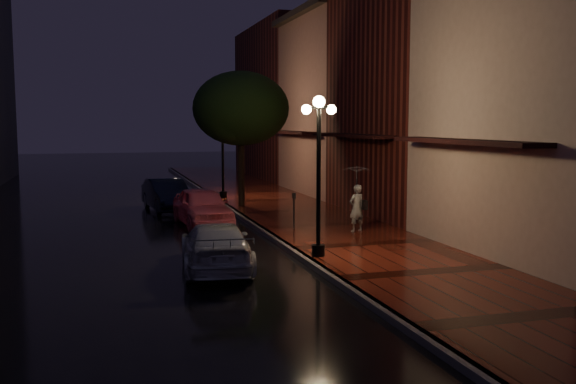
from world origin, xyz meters
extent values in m
plane|color=black|center=(0.00, 0.00, 0.00)|extent=(120.00, 120.00, 0.00)
cube|color=#43140B|center=(2.25, 0.00, 0.07)|extent=(4.50, 60.00, 0.15)
cube|color=#595451|center=(0.00, 0.00, 0.07)|extent=(0.25, 60.00, 0.15)
cube|color=gray|center=(7.00, -6.00, 4.25)|extent=(5.00, 8.00, 8.50)
cube|color=#511914|center=(7.00, 2.00, 5.50)|extent=(5.00, 8.00, 11.00)
cube|color=#8C5951|center=(7.00, 10.00, 4.50)|extent=(5.00, 8.00, 9.00)
cube|color=#511914|center=(7.00, 20.00, 5.00)|extent=(5.00, 12.00, 10.00)
cylinder|color=black|center=(0.35, -5.00, 2.15)|extent=(0.12, 0.12, 4.00)
cylinder|color=black|center=(0.35, -5.00, 0.30)|extent=(0.36, 0.36, 0.30)
cube|color=black|center=(0.35, -5.00, 4.15)|extent=(0.70, 0.08, 0.08)
sphere|color=#FFDE99|center=(0.35, -5.00, 4.30)|extent=(0.32, 0.32, 0.32)
sphere|color=#FFDE99|center=(0.00, -5.00, 4.10)|extent=(0.26, 0.26, 0.26)
sphere|color=#FFDE99|center=(0.70, -5.00, 4.10)|extent=(0.26, 0.26, 0.26)
cylinder|color=black|center=(0.35, 9.00, 2.15)|extent=(0.12, 0.12, 4.00)
cylinder|color=black|center=(0.35, 9.00, 0.30)|extent=(0.36, 0.36, 0.30)
cube|color=black|center=(0.35, 9.00, 4.15)|extent=(0.70, 0.08, 0.08)
sphere|color=#FFDE99|center=(0.35, 9.00, 4.30)|extent=(0.32, 0.32, 0.32)
sphere|color=#FFDE99|center=(0.00, 9.00, 4.10)|extent=(0.26, 0.26, 0.26)
sphere|color=#FFDE99|center=(0.70, 9.00, 4.10)|extent=(0.26, 0.26, 0.26)
cylinder|color=black|center=(0.60, 6.00, 1.75)|extent=(0.28, 0.28, 3.20)
ellipsoid|color=black|center=(0.60, 6.00, 4.35)|extent=(4.16, 4.16, 3.20)
sphere|color=black|center=(1.30, 6.60, 3.75)|extent=(1.80, 1.80, 1.80)
sphere|color=black|center=(0.00, 5.30, 3.85)|extent=(1.80, 1.80, 1.80)
imported|color=#EB6071|center=(-1.74, 1.91, 0.70)|extent=(1.97, 4.22, 1.40)
imported|color=black|center=(-2.57, 6.32, 0.68)|extent=(1.95, 4.26, 1.35)
imported|color=#AFAFB7|center=(-2.49, -5.24, 0.61)|extent=(2.14, 4.37, 1.22)
imported|color=silver|center=(2.83, -1.68, 0.93)|extent=(0.65, 0.51, 1.57)
imported|color=silver|center=(2.83, -1.68, 1.93)|extent=(0.91, 0.93, 0.84)
cylinder|color=black|center=(2.83, -1.68, 1.30)|extent=(0.02, 0.02, 1.25)
cube|color=black|center=(3.09, -1.73, 1.04)|extent=(0.13, 0.29, 0.31)
cylinder|color=black|center=(1.00, -0.57, 0.67)|extent=(0.06, 0.06, 1.03)
cube|color=black|center=(1.00, -0.57, 1.28)|extent=(0.12, 0.10, 0.21)
camera|label=1|loc=(-5.25, -21.20, 3.77)|focal=40.00mm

